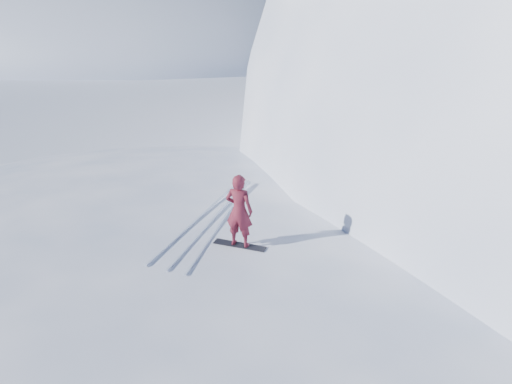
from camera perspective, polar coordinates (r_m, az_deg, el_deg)
near_ridge at (r=12.97m, az=-0.77°, el=-16.23°), size 36.00×28.00×4.80m
far_ridge_a at (r=100.56m, az=-25.08°, el=16.15°), size 120.00×70.00×28.00m
far_ridge_c at (r=124.90m, az=3.48°, el=19.05°), size 140.00×90.00×36.00m
wind_bumps at (r=13.00m, az=-9.00°, el=-16.46°), size 16.00×14.40×1.00m
snowboard at (r=11.72m, az=-2.05°, el=-6.64°), size 1.39×0.38×0.02m
snowboarder at (r=11.28m, az=-2.12°, el=-2.37°), size 0.73×0.52×1.91m
board_tracks at (r=13.27m, az=-5.32°, el=-2.99°), size 1.57×5.99×0.04m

